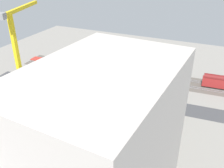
{
  "coord_description": "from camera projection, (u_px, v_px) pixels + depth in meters",
  "views": [
    {
      "loc": [
        -42.61,
        84.47,
        52.12
      ],
      "look_at": [
        -5.5,
        2.39,
        5.29
      ],
      "focal_mm": 39.95,
      "sensor_mm": 36.0,
      "label": 1
    }
  ],
  "objects": [
    {
      "name": "ground_plane",
      "position": [
        103.0,
        90.0,
        107.91
      ],
      "size": [
        167.07,
        167.07,
        0.0
      ],
      "primitive_type": "plane",
      "color": "gray",
      "rests_on": "ground"
    },
    {
      "name": "rail_bed",
      "position": [
        120.0,
        73.0,
        123.52
      ],
      "size": [
        105.17,
        21.64,
        0.01
      ],
      "primitive_type": "cube",
      "rotation": [
        0.0,
        0.0,
        0.07
      ],
      "color": "#5B544C",
      "rests_on": "ground"
    },
    {
      "name": "street_asphalt",
      "position": [
        100.0,
        93.0,
        105.42
      ],
      "size": [
        104.79,
        16.09,
        0.01
      ],
      "primitive_type": "cube",
      "rotation": [
        0.0,
        0.0,
        0.07
      ],
      "color": "#424244",
      "rests_on": "ground"
    },
    {
      "name": "track_rails",
      "position": [
        120.0,
        73.0,
        123.44
      ],
      "size": [
        104.18,
        15.23,
        0.12
      ],
      "color": "#9E9EA8",
      "rests_on": "ground"
    },
    {
      "name": "platform_canopy_near",
      "position": [
        86.0,
        66.0,
        120.98
      ],
      "size": [
        61.66,
        8.68,
        4.2
      ],
      "color": "#B73328",
      "rests_on": "ground"
    },
    {
      "name": "locomotive",
      "position": [
        172.0,
        76.0,
        116.14
      ],
      "size": [
        15.77,
        3.94,
        5.29
      ],
      "color": "black",
      "rests_on": "ground"
    },
    {
      "name": "freight_coach_far",
      "position": [
        72.0,
        61.0,
        128.77
      ],
      "size": [
        18.62,
        4.23,
        6.14
      ],
      "color": "black",
      "rests_on": "ground"
    },
    {
      "name": "parked_car_0",
      "position": [
        138.0,
        96.0,
        101.82
      ],
      "size": [
        4.61,
        2.2,
        1.61
      ],
      "color": "black",
      "rests_on": "ground"
    },
    {
      "name": "parked_car_1",
      "position": [
        121.0,
        92.0,
        105.11
      ],
      "size": [
        4.58,
        2.29,
        1.61
      ],
      "color": "black",
      "rests_on": "ground"
    },
    {
      "name": "parked_car_2",
      "position": [
        104.0,
        89.0,
        107.04
      ],
      "size": [
        4.51,
        2.23,
        1.77
      ],
      "color": "black",
      "rests_on": "ground"
    },
    {
      "name": "parked_car_3",
      "position": [
        90.0,
        85.0,
        110.11
      ],
      "size": [
        4.09,
        1.92,
        1.68
      ],
      "color": "black",
      "rests_on": "ground"
    },
    {
      "name": "parked_car_4",
      "position": [
        77.0,
        83.0,
        112.63
      ],
      "size": [
        4.51,
        1.94,
        1.6
      ],
      "color": "black",
      "rests_on": "ground"
    },
    {
      "name": "parked_car_5",
      "position": [
        62.0,
        80.0,
        115.12
      ],
      "size": [
        4.85,
        2.15,
        1.63
      ],
      "color": "black",
      "rests_on": "ground"
    },
    {
      "name": "parked_car_6",
      "position": [
        50.0,
        76.0,
        118.09
      ],
      "size": [
        4.37,
        2.04,
        1.87
      ],
      "color": "black",
      "rests_on": "ground"
    },
    {
      "name": "parked_car_7",
      "position": [
        36.0,
        74.0,
        120.65
      ],
      "size": [
        4.62,
        2.28,
        1.82
      ],
      "color": "black",
      "rests_on": "ground"
    },
    {
      "name": "construction_building",
      "position": [
        66.0,
        106.0,
        82.31
      ],
      "size": [
        34.54,
        18.94,
        15.16
      ],
      "primitive_type": "cube",
      "rotation": [
        0.0,
        0.0,
        0.07
      ],
      "color": "yellow",
      "rests_on": "ground"
    },
    {
      "name": "construction_roof_slab",
      "position": [
        63.0,
        86.0,
        78.72
      ],
      "size": [
        35.18,
        19.58,
        0.4
      ],
      "primitive_type": "cube",
      "rotation": [
        0.0,
        0.0,
        0.07
      ],
      "color": "#B7B2A8",
      "rests_on": "construction_building"
    },
    {
      "name": "tower_crane",
      "position": [
        19.0,
        51.0,
        89.31
      ],
      "size": [
        9.47,
        26.73,
        36.23
      ],
      "color": "gray",
      "rests_on": "ground"
    },
    {
      "name": "box_truck_0",
      "position": [
        120.0,
        109.0,
        91.38
      ],
      "size": [
        9.56,
        3.65,
        3.34
      ],
      "color": "black",
      "rests_on": "ground"
    },
    {
      "name": "box_truck_1",
      "position": [
        98.0,
        102.0,
        95.67
      ],
      "size": [
        8.49,
        3.09,
        3.45
      ],
      "color": "black",
      "rests_on": "ground"
    },
    {
      "name": "street_tree_0",
      "position": [
        161.0,
        100.0,
        89.26
      ],
      "size": [
        5.68,
        5.68,
        8.7
      ],
      "color": "brown",
      "rests_on": "ground"
    },
    {
      "name": "street_tree_1",
      "position": [
        72.0,
        84.0,
        102.97
      ],
      "size": [
        6.34,
        6.34,
        7.89
      ],
      "color": "brown",
      "rests_on": "ground"
    },
    {
      "name": "street_tree_2",
      "position": [
        72.0,
        84.0,
        102.06
      ],
      "size": [
        4.72,
        4.72,
        7.44
      ],
      "color": "brown",
      "rests_on": "ground"
    },
    {
      "name": "traffic_light",
      "position": [
        112.0,
        94.0,
        96.76
      ],
      "size": [
        0.5,
        0.36,
        5.91
      ],
      "color": "#333333",
      "rests_on": "ground"
    }
  ]
}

